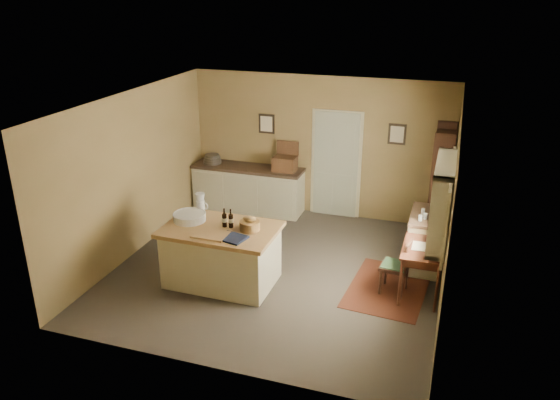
# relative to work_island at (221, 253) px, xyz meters

# --- Properties ---
(ground) EXTENTS (5.00, 5.00, 0.00)m
(ground) POSITION_rel_work_island_xyz_m (0.70, 0.61, -0.48)
(ground) COLOR brown
(ground) RESTS_ON ground
(wall_back) EXTENTS (5.00, 0.10, 2.70)m
(wall_back) POSITION_rel_work_island_xyz_m (0.70, 3.11, 0.87)
(wall_back) COLOR olive
(wall_back) RESTS_ON ground
(wall_front) EXTENTS (5.00, 0.10, 2.70)m
(wall_front) POSITION_rel_work_island_xyz_m (0.70, -1.89, 0.87)
(wall_front) COLOR olive
(wall_front) RESTS_ON ground
(wall_left) EXTENTS (0.10, 5.00, 2.70)m
(wall_left) POSITION_rel_work_island_xyz_m (-1.80, 0.61, 0.87)
(wall_left) COLOR olive
(wall_left) RESTS_ON ground
(wall_right) EXTENTS (0.10, 5.00, 2.70)m
(wall_right) POSITION_rel_work_island_xyz_m (3.20, 0.61, 0.87)
(wall_right) COLOR olive
(wall_right) RESTS_ON ground
(ceiling) EXTENTS (5.00, 5.00, 0.00)m
(ceiling) POSITION_rel_work_island_xyz_m (0.70, 0.61, 2.22)
(ceiling) COLOR silver
(ceiling) RESTS_ON wall_back
(door) EXTENTS (0.97, 0.06, 2.11)m
(door) POSITION_rel_work_island_xyz_m (1.05, 3.08, 0.57)
(door) COLOR #A5A991
(door) RESTS_ON ground
(framed_prints) EXTENTS (2.82, 0.02, 0.38)m
(framed_prints) POSITION_rel_work_island_xyz_m (0.90, 3.09, 1.24)
(framed_prints) COLOR black
(framed_prints) RESTS_ON ground
(window) EXTENTS (0.25, 1.99, 1.12)m
(window) POSITION_rel_work_island_xyz_m (3.12, 0.41, 1.07)
(window) COLOR beige
(window) RESTS_ON ground
(work_island) EXTENTS (1.70, 1.12, 1.20)m
(work_island) POSITION_rel_work_island_xyz_m (0.00, 0.00, 0.00)
(work_island) COLOR beige
(work_island) RESTS_ON ground
(sideboard) EXTENTS (2.21, 0.63, 1.18)m
(sideboard) POSITION_rel_work_island_xyz_m (-0.64, 2.81, -0.00)
(sideboard) COLOR beige
(sideboard) RESTS_ON ground
(rug) EXTENTS (1.23, 1.69, 0.01)m
(rug) POSITION_rel_work_island_xyz_m (2.45, 0.59, -0.48)
(rug) COLOR #572813
(rug) RESTS_ON ground
(writing_desk) EXTENTS (0.58, 0.94, 0.82)m
(writing_desk) POSITION_rel_work_island_xyz_m (2.90, 0.59, 0.19)
(writing_desk) COLOR #3C1C12
(writing_desk) RESTS_ON ground
(desk_chair) EXTENTS (0.44, 0.44, 0.84)m
(desk_chair) POSITION_rel_work_island_xyz_m (2.53, 0.51, -0.06)
(desk_chair) COLOR #311B13
(desk_chair) RESTS_ON ground
(right_cabinet) EXTENTS (0.55, 0.98, 0.99)m
(right_cabinet) POSITION_rel_work_island_xyz_m (2.90, 1.48, -0.02)
(right_cabinet) COLOR beige
(right_cabinet) RESTS_ON ground
(shelving_unit) EXTENTS (0.35, 0.92, 2.03)m
(shelving_unit) POSITION_rel_work_island_xyz_m (3.05, 2.61, 0.53)
(shelving_unit) COLOR #311B13
(shelving_unit) RESTS_ON ground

